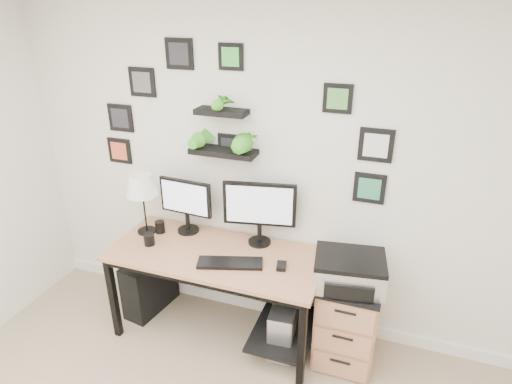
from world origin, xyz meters
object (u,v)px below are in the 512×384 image
at_px(desk, 222,265).
at_px(pc_tower_black, 150,284).
at_px(monitor_right, 260,208).
at_px(pc_tower_grey, 284,325).
at_px(file_cabinet, 348,319).
at_px(printer, 349,271).
at_px(monitor_left, 186,202).
at_px(table_lamp, 142,187).
at_px(mug, 149,239).

height_order(desk, pc_tower_black, desk).
distance_m(monitor_right, pc_tower_grey, 0.92).
bearing_deg(file_cabinet, printer, -116.68).
distance_m(desk, monitor_left, 0.57).
bearing_deg(monitor_right, monitor_left, -178.46).
distance_m(monitor_right, pc_tower_black, 1.25).
bearing_deg(pc_tower_grey, pc_tower_black, 176.61).
distance_m(monitor_left, pc_tower_grey, 1.22).
bearing_deg(desk, printer, 0.92).
distance_m(pc_tower_grey, file_cabinet, 0.48).
xyz_separation_m(monitor_left, pc_tower_black, (-0.33, -0.13, -0.77)).
bearing_deg(monitor_left, monitor_right, 1.54).
distance_m(desk, table_lamp, 0.87).
distance_m(pc_tower_grey, printer, 0.72).
relative_size(table_lamp, file_cabinet, 0.74).
bearing_deg(table_lamp, desk, -5.93).
bearing_deg(file_cabinet, pc_tower_black, -179.70).
bearing_deg(printer, monitor_right, 165.48).
bearing_deg(monitor_left, table_lamp, -160.44).
xyz_separation_m(pc_tower_black, file_cabinet, (1.68, 0.01, 0.09)).
height_order(mug, printer, printer).
bearing_deg(mug, desk, 9.66).
bearing_deg(monitor_right, file_cabinet, -10.91).
height_order(monitor_left, mug, monitor_left).
height_order(monitor_right, file_cabinet, monitor_right).
height_order(desk, monitor_left, monitor_left).
xyz_separation_m(table_lamp, file_cabinet, (1.66, -0.01, -0.81)).
height_order(monitor_left, printer, monitor_left).
xyz_separation_m(monitor_right, table_lamp, (-0.92, -0.13, 0.10)).
distance_m(table_lamp, printer, 1.68).
distance_m(monitor_left, monitor_right, 0.61).
height_order(desk, mug, mug).
relative_size(desk, file_cabinet, 2.39).
distance_m(desk, monitor_right, 0.52).
bearing_deg(mug, pc_tower_black, 135.78).
bearing_deg(printer, monitor_left, 172.74).
relative_size(desk, monitor_right, 2.95).
bearing_deg(monitor_left, desk, -25.83).
bearing_deg(pc_tower_black, table_lamp, 59.07).
height_order(table_lamp, printer, table_lamp).
distance_m(table_lamp, file_cabinet, 1.85).
bearing_deg(printer, desk, -179.08).
bearing_deg(pc_tower_grey, monitor_right, 141.30).
xyz_separation_m(desk, pc_tower_black, (-0.71, 0.05, -0.38)).
relative_size(monitor_left, monitor_right, 0.83).
distance_m(desk, mug, 0.60).
bearing_deg(pc_tower_grey, printer, 4.98).
bearing_deg(pc_tower_black, monitor_right, 18.79).
bearing_deg(monitor_left, pc_tower_black, -158.08).
bearing_deg(monitor_right, desk, -138.94).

